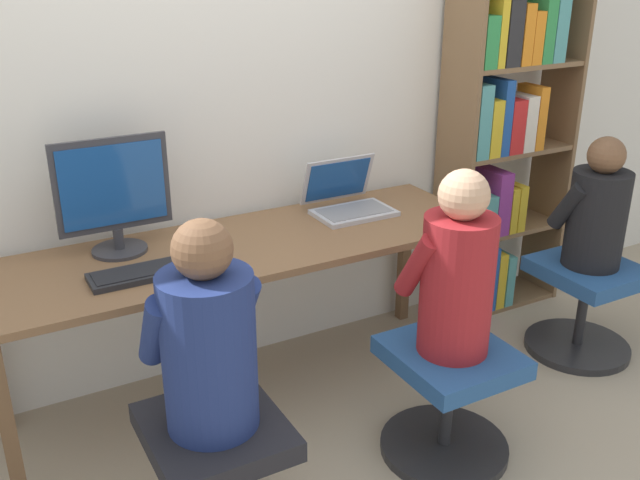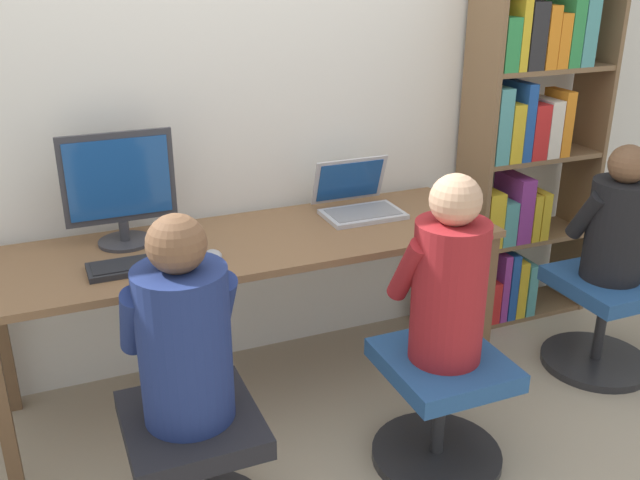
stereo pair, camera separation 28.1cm
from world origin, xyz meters
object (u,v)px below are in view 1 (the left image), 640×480
(office_chair_side, at_px, (583,302))
(bookshelf, at_px, (501,148))
(person_at_laptop, at_px, (457,273))
(person_at_monitor, at_px, (208,339))
(office_chair_left, at_px, (217,474))
(person_near_shelf, at_px, (597,211))
(laptop, at_px, (348,201))
(office_chair_right, at_px, (448,394))
(keyboard, at_px, (145,272))
(desktop_monitor, at_px, (114,196))

(office_chair_side, bearing_deg, bookshelf, 97.79)
(person_at_laptop, bearing_deg, person_at_monitor, 179.55)
(person_at_monitor, relative_size, person_at_laptop, 0.98)
(office_chair_left, height_order, person_near_shelf, person_near_shelf)
(office_chair_side, bearing_deg, person_at_laptop, -164.66)
(laptop, xyz_separation_m, person_at_laptop, (-0.04, -0.81, -0.01))
(laptop, height_order, person_at_monitor, person_at_monitor)
(laptop, distance_m, office_chair_side, 1.25)
(office_chair_right, bearing_deg, laptop, 87.28)
(keyboard, xyz_separation_m, office_chair_side, (2.00, -0.30, -0.49))
(laptop, bearing_deg, office_chair_left, -140.14)
(person_at_monitor, height_order, person_near_shelf, person_at_monitor)
(person_at_laptop, distance_m, office_chair_side, 1.20)
(desktop_monitor, relative_size, person_near_shelf, 0.74)
(laptop, relative_size, office_chair_right, 0.69)
(office_chair_right, distance_m, person_at_laptop, 0.51)
(keyboard, height_order, person_at_laptop, person_at_laptop)
(person_at_monitor, relative_size, bookshelf, 0.39)
(person_at_laptop, bearing_deg, laptop, 87.26)
(office_chair_left, relative_size, person_near_shelf, 0.82)
(office_chair_right, distance_m, bookshelf, 1.45)
(person_near_shelf, bearing_deg, office_chair_left, -171.66)
(office_chair_left, bearing_deg, person_at_monitor, 90.00)
(laptop, distance_m, bookshelf, 0.94)
(person_at_laptop, height_order, person_near_shelf, person_at_laptop)
(desktop_monitor, bearing_deg, person_at_laptop, -41.00)
(person_near_shelf, bearing_deg, bookshelf, 97.85)
(person_at_monitor, bearing_deg, desktop_monitor, 93.27)
(desktop_monitor, relative_size, office_chair_side, 0.91)
(office_chair_left, xyz_separation_m, office_chair_right, (0.93, -0.01, 0.00))
(laptop, bearing_deg, office_chair_right, -92.72)
(keyboard, distance_m, office_chair_right, 1.22)
(person_at_monitor, bearing_deg, person_near_shelf, 8.19)
(person_at_laptop, height_order, bookshelf, bookshelf)
(laptop, height_order, person_at_laptop, person_at_laptop)
(office_chair_side, relative_size, person_near_shelf, 0.82)
(person_at_monitor, xyz_separation_m, person_at_laptop, (0.93, -0.01, 0.01))
(person_near_shelf, bearing_deg, keyboard, 171.66)
(laptop, bearing_deg, person_at_monitor, -140.32)
(laptop, xyz_separation_m, office_chair_side, (1.01, -0.52, -0.52))
(desktop_monitor, xyz_separation_m, keyboard, (0.03, -0.27, -0.22))
(office_chair_right, relative_size, bookshelf, 0.29)
(bookshelf, bearing_deg, office_chair_right, -138.05)
(person_at_laptop, xyz_separation_m, office_chair_side, (1.05, 0.29, -0.51))
(office_chair_left, xyz_separation_m, bookshelf, (1.90, 0.86, 0.63))
(keyboard, relative_size, bookshelf, 0.23)
(office_chair_left, distance_m, bookshelf, 2.18)
(laptop, xyz_separation_m, office_chair_right, (-0.04, -0.82, -0.52))
(laptop, xyz_separation_m, keyboard, (-0.99, -0.23, -0.04))
(desktop_monitor, xyz_separation_m, laptop, (1.02, -0.04, -0.18))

